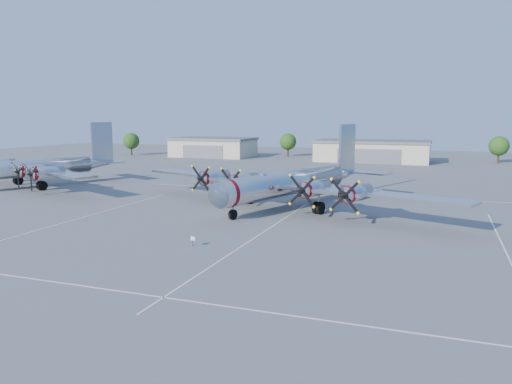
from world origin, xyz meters
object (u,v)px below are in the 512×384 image
(hangar_west, at_px, (213,147))
(main_bomber_b29, at_px, (291,206))
(bomber_west, at_px, (40,186))
(tree_west, at_px, (288,142))
(tree_east, at_px, (499,146))
(tree_far_west, at_px, (131,141))
(hangar_center, at_px, (372,151))
(info_placard, at_px, (193,240))

(hangar_west, distance_m, main_bomber_b29, 82.17)
(bomber_west, bearing_deg, tree_west, 97.56)
(tree_east, bearing_deg, main_bomber_b29, -112.56)
(tree_far_west, bearing_deg, bomber_west, -68.73)
(tree_far_west, height_order, bomber_west, tree_far_west)
(tree_west, bearing_deg, hangar_west, -158.11)
(hangar_west, distance_m, tree_far_west, 25.36)
(tree_west, xyz_separation_m, main_bomber_b29, (23.57, -77.65, -4.22))
(hangar_center, height_order, info_placard, hangar_center)
(main_bomber_b29, xyz_separation_m, info_placard, (-2.64, -22.39, 0.65))
(info_placard, bearing_deg, tree_far_west, 140.11)
(bomber_west, bearing_deg, tree_far_west, 134.47)
(hangar_west, xyz_separation_m, hangar_center, (45.00, -0.00, -0.00))
(tree_east, bearing_deg, tree_far_west, -174.29)
(tree_far_west, height_order, tree_east, same)
(bomber_west, bearing_deg, hangar_west, 112.52)
(main_bomber_b29, distance_m, bomber_west, 44.49)
(tree_far_west, relative_size, bomber_west, 0.17)
(tree_far_west, relative_size, main_bomber_b29, 0.14)
(hangar_west, bearing_deg, tree_far_west, -170.99)
(main_bomber_b29, relative_size, bomber_west, 1.18)
(hangar_west, relative_size, info_placard, 24.62)
(info_placard, bearing_deg, bomber_west, 161.53)
(tree_west, height_order, main_bomber_b29, tree_west)
(main_bomber_b29, bearing_deg, tree_far_west, 156.63)
(hangar_west, xyz_separation_m, info_placard, (40.94, -92.01, -2.07))
(hangar_west, xyz_separation_m, tree_east, (75.00, 6.04, 1.51))
(hangar_center, bearing_deg, bomber_west, -124.67)
(bomber_west, xyz_separation_m, info_placard, (41.72, -25.82, 0.65))
(tree_far_west, bearing_deg, hangar_center, 3.24)
(tree_far_west, relative_size, tree_west, 1.00)
(main_bomber_b29, relative_size, info_placard, 51.14)
(tree_east, bearing_deg, bomber_west, -136.38)
(hangar_west, bearing_deg, tree_east, 4.60)
(tree_far_west, distance_m, main_bomber_b29, 95.03)
(hangar_center, distance_m, tree_far_west, 70.13)
(tree_west, distance_m, main_bomber_b29, 81.26)
(tree_far_west, xyz_separation_m, tree_east, (100.00, 10.00, 0.00))
(tree_east, distance_m, main_bomber_b29, 82.03)
(hangar_center, relative_size, tree_far_west, 4.31)
(hangar_center, xyz_separation_m, tree_far_west, (-70.00, -3.96, 1.51))
(info_placard, bearing_deg, main_bomber_b29, 96.56)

